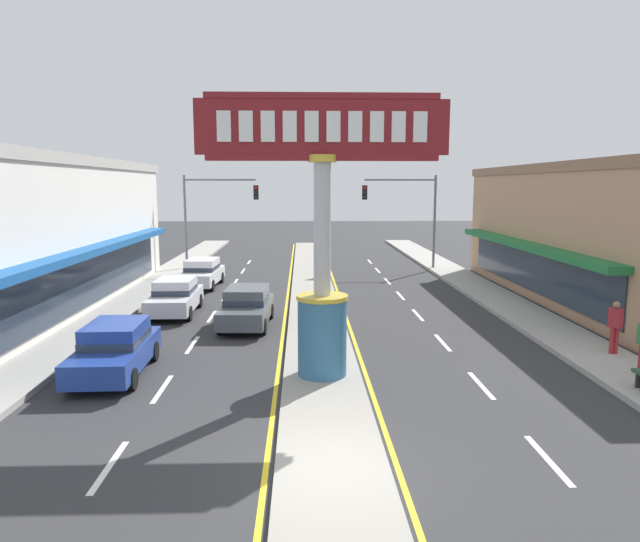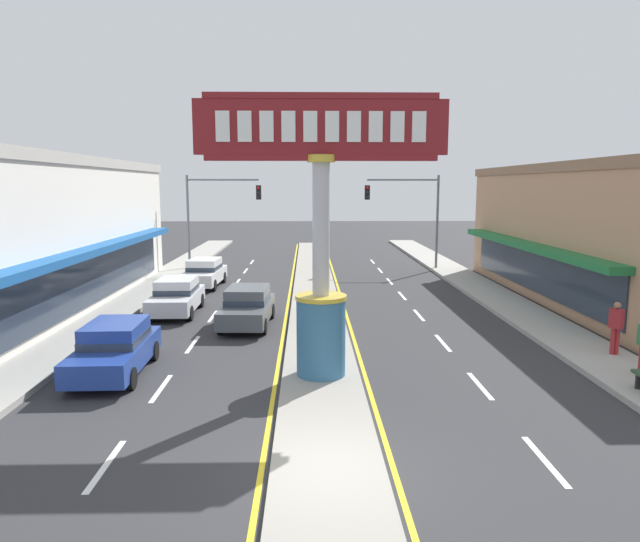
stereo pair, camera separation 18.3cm
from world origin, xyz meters
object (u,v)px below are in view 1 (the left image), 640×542
sedan_mid_left_lane (175,296)px  sedan_near_right_lane (115,348)px  traffic_light_left_side (212,206)px  sedan_near_left_lane (202,273)px  sedan_far_right_lane (247,306)px  district_sign (322,248)px  storefront_right (609,233)px  traffic_light_right_side (408,206)px  pedestrian_near_kerb (615,324)px

sedan_mid_left_lane → sedan_near_right_lane: bearing=-90.0°
traffic_light_left_side → sedan_near_left_lane: size_ratio=1.42×
sedan_near_left_lane → sedan_mid_left_lane: size_ratio=1.01×
sedan_near_right_lane → sedan_far_right_lane: (3.30, 5.85, 0.00)m
district_sign → storefront_right: 18.15m
storefront_right → sedan_near_left_lane: bearing=168.2°
storefront_right → sedan_near_right_lane: storefront_right is taller
storefront_right → traffic_light_right_side: storefront_right is taller
district_sign → sedan_near_right_lane: 6.81m
sedan_far_right_lane → sedan_mid_left_lane: same height
sedan_near_left_lane → sedan_mid_left_lane: (-0.00, -6.73, 0.00)m
traffic_light_left_side → sedan_far_right_lane: (3.59, -15.14, -3.46)m
sedan_near_right_lane → traffic_light_right_side: bearing=59.0°
sedan_near_left_lane → pedestrian_near_kerb: size_ratio=2.57×
sedan_mid_left_lane → storefront_right: bearing=7.0°
traffic_light_left_side → traffic_light_right_side: size_ratio=1.00×
district_sign → sedan_mid_left_lane: size_ratio=1.82×
sedan_near_right_lane → sedan_far_right_lane: bearing=60.5°
district_sign → traffic_light_left_side: district_sign is taller
storefront_right → sedan_far_right_lane: (-17.00, -4.77, -2.50)m
sedan_mid_left_lane → pedestrian_near_kerb: 17.05m
sedan_far_right_lane → sedan_near_left_lane: (-3.30, 9.00, 0.00)m
traffic_light_left_side → sedan_near_right_lane: traffic_light_left_side is taller
traffic_light_right_side → sedan_near_right_lane: 24.40m
sedan_near_right_lane → pedestrian_near_kerb: (15.50, 1.01, 0.36)m
sedan_mid_left_lane → sedan_far_right_lane: bearing=-34.4°
district_sign → sedan_mid_left_lane: 11.06m
district_sign → pedestrian_near_kerb: district_sign is taller
traffic_light_right_side → pedestrian_near_kerb: bearing=-81.1°
sedan_far_right_lane → sedan_mid_left_lane: (-3.30, 2.26, 0.00)m
storefront_right → pedestrian_near_kerb: size_ratio=11.96×
traffic_light_right_side → sedan_mid_left_lane: (-12.43, -12.60, -3.46)m
sedan_near_right_lane → sedan_mid_left_lane: (0.00, 8.11, 0.00)m
storefront_right → sedan_mid_left_lane: bearing=-173.0°
traffic_light_left_side → sedan_far_right_lane: 15.94m
traffic_light_right_side → sedan_near_right_lane: traffic_light_right_side is taller
storefront_right → traffic_light_left_side: (-20.59, 10.38, 0.96)m
traffic_light_left_side → sedan_mid_left_lane: bearing=-88.7°
pedestrian_near_kerb → sedan_near_right_lane: bearing=-176.3°
sedan_far_right_lane → pedestrian_near_kerb: bearing=-21.6°
storefront_right → pedestrian_near_kerb: bearing=-116.6°
district_sign → sedan_near_right_lane: (-6.07, 0.63, -3.01)m
sedan_far_right_lane → sedan_near_left_lane: size_ratio=1.00×
sedan_far_right_lane → sedan_near_left_lane: bearing=110.1°
sedan_far_right_lane → traffic_light_left_side: bearing=103.3°
traffic_light_left_side → traffic_light_right_side: bearing=-1.3°
district_sign → sedan_mid_left_lane: district_sign is taller
storefront_right → traffic_light_right_side: 12.84m
sedan_mid_left_lane → pedestrian_near_kerb: size_ratio=2.54×
district_sign → sedan_near_right_lane: district_sign is taller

